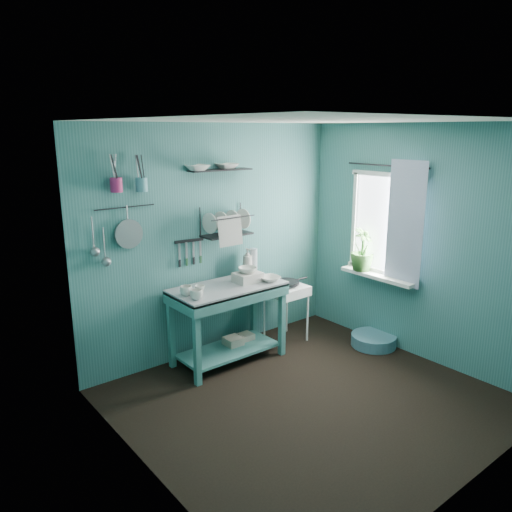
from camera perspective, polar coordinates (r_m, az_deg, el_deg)
floor at (r=4.83m, az=6.12°, el=-16.05°), size 3.20×3.20×0.00m
ceiling at (r=4.17m, az=7.06°, el=15.13°), size 3.20×3.20×0.00m
wall_back at (r=5.45m, az=-4.70°, el=1.74°), size 3.20×0.00×3.20m
wall_front at (r=3.50m, az=24.36°, el=-6.76°), size 3.20×0.00×3.20m
wall_left at (r=3.43m, az=-12.72°, el=-6.22°), size 0.00×3.00×3.00m
wall_right at (r=5.56m, az=18.26°, el=1.29°), size 0.00×3.00×3.00m
work_counter at (r=5.36m, az=-3.20°, el=-7.72°), size 1.21×0.63×0.85m
mug_left at (r=4.82m, az=-6.81°, el=-4.39°), size 0.12×0.12×0.10m
mug_mid at (r=4.96m, az=-6.45°, el=-3.89°), size 0.14×0.14×0.09m
mug_right at (r=4.94m, az=-8.00°, el=-3.96°), size 0.17×0.17×0.10m
wash_tub at (r=5.33m, az=-0.97°, el=-2.44°), size 0.28×0.22×0.10m
tub_bowl at (r=5.31m, az=-0.97°, el=-1.61°), size 0.20×0.19×0.06m
soap_bottle at (r=5.57m, az=-0.98°, el=-0.64°), size 0.11×0.12×0.30m
water_bottle at (r=5.65m, az=-0.31°, el=-0.52°), size 0.09×0.09×0.28m
counter_bowl at (r=5.36m, az=1.58°, el=-2.61°), size 0.22×0.22×0.05m
hotplate_stand at (r=5.90m, az=3.43°, el=-6.51°), size 0.44×0.44×0.67m
frying_pan at (r=5.78m, az=3.48°, el=-3.04°), size 0.30×0.30×0.03m
knife_strip at (r=5.24m, az=-7.65°, el=1.74°), size 0.32×0.06×0.03m
dish_rack at (r=5.34m, az=-3.36°, el=4.02°), size 0.55×0.25×0.32m
upper_shelf at (r=5.27m, az=-4.13°, el=9.78°), size 0.71×0.22×0.01m
shelf_bowl_left at (r=5.11m, az=-6.74°, el=10.49°), size 0.25×0.25×0.06m
shelf_bowl_right at (r=5.31m, az=-3.35°, el=10.65°), size 0.25×0.25×0.06m
utensil_cup_magenta at (r=4.74m, az=-15.68°, el=7.83°), size 0.11×0.11×0.13m
utensil_cup_teal at (r=4.84m, az=-12.94°, el=7.97°), size 0.11×0.11×0.13m
colander at (r=4.88m, az=-14.34°, el=2.46°), size 0.28×0.03×0.28m
ladle_outer at (r=4.75m, az=-18.17°, el=2.50°), size 0.01×0.01×0.30m
ladle_inner at (r=4.81m, az=-16.98°, el=1.37°), size 0.01×0.01×0.30m
hook_rail at (r=4.85m, az=-14.74°, el=5.41°), size 0.60×0.01×0.01m
window_glass at (r=5.76m, az=14.56°, el=3.53°), size 0.00×1.10×1.10m
windowsill at (r=5.83m, az=13.70°, el=-2.26°), size 0.16×0.95×0.04m
curtain at (r=5.53m, az=16.67°, el=3.48°), size 0.00×1.35×1.35m
curtain_rod at (r=5.65m, az=14.70°, el=9.97°), size 0.02×1.05×0.02m
potted_plant at (r=5.90m, az=12.09°, el=0.74°), size 0.33×0.33×0.50m
storage_tin_large at (r=5.58m, az=-2.62°, el=-10.31°), size 0.18×0.18×0.22m
storage_tin_small at (r=5.71m, az=-1.16°, el=-9.79°), size 0.15×0.15×0.20m
floor_basin at (r=6.00m, az=13.28°, el=-9.35°), size 0.51×0.51×0.13m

